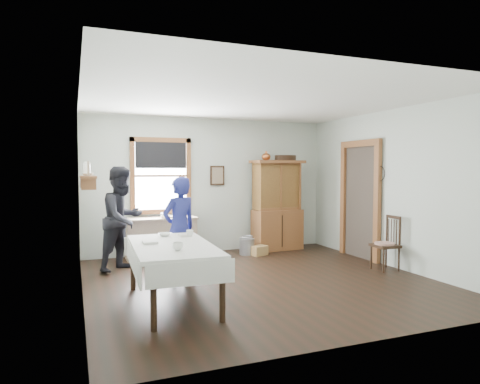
# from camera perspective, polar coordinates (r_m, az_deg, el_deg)

# --- Properties ---
(room) EXTENTS (5.01, 5.01, 2.70)m
(room) POSITION_cam_1_polar(r_m,az_deg,el_deg) (6.38, 2.63, 0.12)
(room) COLOR black
(room) RESTS_ON ground
(window) EXTENTS (1.18, 0.07, 1.48)m
(window) POSITION_cam_1_polar(r_m,az_deg,el_deg) (8.44, -10.49, 2.71)
(window) COLOR white
(window) RESTS_ON room
(doorway) EXTENTS (0.09, 1.14, 2.22)m
(doorway) POSITION_cam_1_polar(r_m,az_deg,el_deg) (8.38, 15.73, -0.59)
(doorway) COLOR #40362D
(doorway) RESTS_ON room
(wall_shelf) EXTENTS (0.24, 1.00, 0.44)m
(wall_shelf) POSITION_cam_1_polar(r_m,az_deg,el_deg) (7.37, -19.64, 2.07)
(wall_shelf) COLOR brown
(wall_shelf) RESTS_ON room
(framed_picture) EXTENTS (0.30, 0.04, 0.40)m
(framed_picture) POSITION_cam_1_polar(r_m,az_deg,el_deg) (8.72, -3.03, 2.21)
(framed_picture) COLOR black
(framed_picture) RESTS_ON room
(rug_beater) EXTENTS (0.01, 0.27, 0.27)m
(rug_beater) POSITION_cam_1_polar(r_m,az_deg,el_deg) (7.93, 18.15, 3.21)
(rug_beater) COLOR black
(rug_beater) RESTS_ON room
(work_counter) EXTENTS (1.35, 0.53, 0.77)m
(work_counter) POSITION_cam_1_polar(r_m,az_deg,el_deg) (8.27, -10.48, -6.00)
(work_counter) COLOR tan
(work_counter) RESTS_ON room
(china_hutch) EXTENTS (1.13, 0.60, 1.86)m
(china_hutch) POSITION_cam_1_polar(r_m,az_deg,el_deg) (8.95, 4.99, -1.76)
(china_hutch) COLOR brown
(china_hutch) RESTS_ON room
(dining_table) EXTENTS (1.07, 1.92, 0.75)m
(dining_table) POSITION_cam_1_polar(r_m,az_deg,el_deg) (5.46, -9.01, -10.77)
(dining_table) COLOR silver
(dining_table) RESTS_ON room
(spindle_chair) EXTENTS (0.44, 0.44, 0.91)m
(spindle_chair) POSITION_cam_1_polar(r_m,az_deg,el_deg) (7.53, 18.79, -6.45)
(spindle_chair) COLOR black
(spindle_chair) RESTS_ON room
(pail) EXTENTS (0.37, 0.37, 0.32)m
(pail) POSITION_cam_1_polar(r_m,az_deg,el_deg) (8.47, 0.92, -7.28)
(pail) COLOR #9FA1A7
(pail) RESTS_ON room
(wicker_basket) EXTENTS (0.37, 0.31, 0.19)m
(wicker_basket) POSITION_cam_1_polar(r_m,az_deg,el_deg) (8.42, 2.51, -7.80)
(wicker_basket) COLOR #A9794C
(wicker_basket) RESTS_ON room
(woman_blue) EXTENTS (0.62, 0.52, 1.45)m
(woman_blue) POSITION_cam_1_polar(r_m,az_deg,el_deg) (6.55, -8.08, -5.33)
(woman_blue) COLOR navy
(woman_blue) RESTS_ON room
(figure_dark) EXTENTS (0.98, 0.96, 1.60)m
(figure_dark) POSITION_cam_1_polar(r_m,az_deg,el_deg) (7.37, -15.37, -3.91)
(figure_dark) COLOR black
(figure_dark) RESTS_ON room
(table_cup_a) EXTENTS (0.14, 0.14, 0.09)m
(table_cup_a) POSITION_cam_1_polar(r_m,az_deg,el_deg) (4.97, -8.29, -7.16)
(table_cup_a) COLOR white
(table_cup_a) RESTS_ON dining_table
(table_cup_b) EXTENTS (0.11, 0.11, 0.09)m
(table_cup_b) POSITION_cam_1_polar(r_m,az_deg,el_deg) (5.94, -6.70, -5.49)
(table_cup_b) COLOR white
(table_cup_b) RESTS_ON dining_table
(table_bowl) EXTENTS (0.26, 0.26, 0.05)m
(table_bowl) POSITION_cam_1_polar(r_m,az_deg,el_deg) (6.04, -9.99, -5.57)
(table_bowl) COLOR white
(table_bowl) RESTS_ON dining_table
(counter_book) EXTENTS (0.18, 0.23, 0.02)m
(counter_book) POSITION_cam_1_polar(r_m,az_deg,el_deg) (8.19, -9.95, -3.31)
(counter_book) COLOR #7E6C54
(counter_book) RESTS_ON work_counter
(counter_bowl) EXTENTS (0.20, 0.20, 0.06)m
(counter_bowl) POSITION_cam_1_polar(r_m,az_deg,el_deg) (8.11, -9.93, -3.24)
(counter_bowl) COLOR white
(counter_bowl) RESTS_ON work_counter
(shelf_bowl) EXTENTS (0.22, 0.22, 0.05)m
(shelf_bowl) POSITION_cam_1_polar(r_m,az_deg,el_deg) (7.38, -19.65, 2.26)
(shelf_bowl) COLOR white
(shelf_bowl) RESTS_ON wall_shelf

